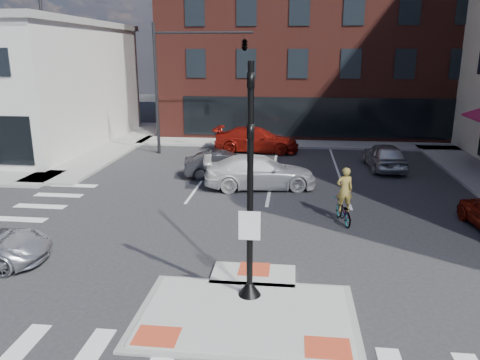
# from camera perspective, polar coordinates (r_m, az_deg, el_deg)

# --- Properties ---
(ground) EXTENTS (120.00, 120.00, 0.00)m
(ground) POSITION_cam_1_polar(r_m,az_deg,el_deg) (12.40, 0.98, -15.16)
(ground) COLOR #28282B
(ground) RESTS_ON ground
(refuge_island) EXTENTS (5.40, 4.65, 0.13)m
(refuge_island) POSITION_cam_1_polar(r_m,az_deg,el_deg) (12.15, 0.86, -15.57)
(refuge_island) COLOR gray
(refuge_island) RESTS_ON ground
(sidewalk_n) EXTENTS (26.00, 3.00, 0.15)m
(sidewalk_n) POSITION_cam_1_polar(r_m,az_deg,el_deg) (33.28, 9.89, 4.36)
(sidewalk_n) COLOR gray
(sidewalk_n) RESTS_ON ground
(building_n) EXTENTS (24.40, 18.40, 15.50)m
(building_n) POSITION_cam_1_polar(r_m,az_deg,el_deg) (42.70, 9.65, 17.17)
(building_n) COLOR #501F19
(building_n) RESTS_ON ground
(building_far_left) EXTENTS (10.00, 12.00, 10.00)m
(building_far_left) POSITION_cam_1_polar(r_m,az_deg,el_deg) (62.85, 2.04, 14.17)
(building_far_left) COLOR slate
(building_far_left) RESTS_ON ground
(building_far_right) EXTENTS (12.00, 12.00, 12.00)m
(building_far_right) POSITION_cam_1_polar(r_m,az_deg,el_deg) (65.12, 14.07, 14.66)
(building_far_right) COLOR brown
(building_far_right) RESTS_ON ground
(signal_pole) EXTENTS (0.60, 0.60, 5.98)m
(signal_pole) POSITION_cam_1_polar(r_m,az_deg,el_deg) (11.75, 1.22, -4.23)
(signal_pole) COLOR black
(signal_pole) RESTS_ON refuge_island
(mast_arm_signal) EXTENTS (6.10, 2.24, 8.00)m
(mast_arm_signal) POSITION_cam_1_polar(r_m,az_deg,el_deg) (28.98, -2.44, 15.17)
(mast_arm_signal) COLOR black
(mast_arm_signal) RESTS_ON ground
(white_pickup) EXTENTS (5.59, 2.99, 1.54)m
(white_pickup) POSITION_cam_1_polar(r_m,az_deg,el_deg) (22.27, 2.43, 0.97)
(white_pickup) COLOR silver
(white_pickup) RESTS_ON ground
(bg_car_dark) EXTENTS (4.25, 2.15, 1.34)m
(bg_car_dark) POSITION_cam_1_polar(r_m,az_deg,el_deg) (24.18, -1.99, 1.89)
(bg_car_dark) COLOR #28282D
(bg_car_dark) RESTS_ON ground
(bg_car_silver) EXTENTS (2.00, 4.44, 1.48)m
(bg_car_silver) POSITION_cam_1_polar(r_m,az_deg,el_deg) (27.06, 17.19, 2.82)
(bg_car_silver) COLOR #B0B3B8
(bg_car_silver) RESTS_ON ground
(bg_car_red) EXTENTS (5.62, 2.67, 1.58)m
(bg_car_red) POSITION_cam_1_polar(r_m,az_deg,el_deg) (30.47, 2.03, 4.94)
(bg_car_red) COLOR maroon
(bg_car_red) RESTS_ON ground
(cyclist) EXTENTS (0.92, 1.79, 2.17)m
(cyclist) POSITION_cam_1_polar(r_m,az_deg,el_deg) (18.14, 12.53, -2.90)
(cyclist) COLOR #3F3F44
(cyclist) RESTS_ON ground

